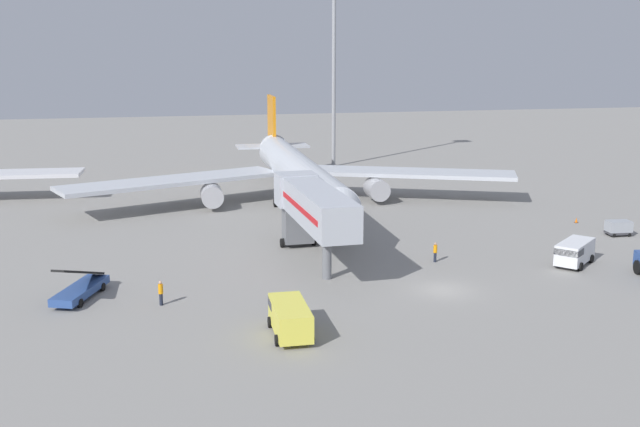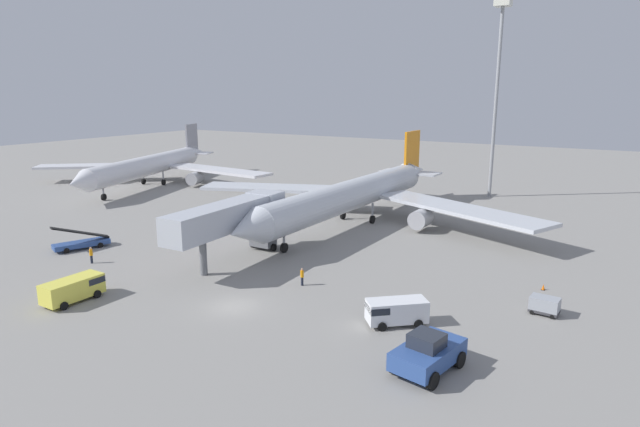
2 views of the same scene
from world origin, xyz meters
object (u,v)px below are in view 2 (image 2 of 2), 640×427
Objects in this scene: ground_crew_worker_foreground at (91,255)px; apron_light_mast at (498,67)px; safety_cone_alpha at (543,287)px; service_van_rear_left at (74,288)px; jet_bridge at (234,217)px; service_van_outer_left at (395,311)px; airplane_at_gate at (356,194)px; ground_crew_worker_midground at (302,276)px; belt_loader_truck at (81,242)px; baggage_cart_rear_right at (545,305)px; airplane_background at (151,165)px; pushback_tug at (428,353)px.

ground_crew_worker_foreground is 66.21m from apron_light_mast.
apron_light_mast is (-14.86, 41.41, 20.73)m from safety_cone_alpha.
service_van_rear_left is 2.89× the size of ground_crew_worker_foreground.
safety_cone_alpha is (28.94, 7.78, -4.45)m from jet_bridge.
service_van_outer_left is at bearing -83.44° from apron_light_mast.
ground_crew_worker_midground is at bearing -74.14° from airplane_at_gate.
belt_loader_truck is at bearing -163.10° from jet_bridge.
safety_cone_alpha is (8.54, 13.53, -0.86)m from service_van_outer_left.
baggage_cart_rear_right is at bearing 9.02° from belt_loader_truck.
jet_bridge is at bearing -32.80° from airplane_background.
airplane_background is (-72.20, 20.09, 3.45)m from safety_cone_alpha.
service_van_rear_left is (-29.61, -4.24, -0.10)m from pushback_tug.
airplane_at_gate reaches higher than service_van_outer_left.
airplane_at_gate is at bearing 151.83° from safety_cone_alpha.
apron_light_mast reaches higher than service_van_outer_left.
jet_bridge reaches higher than safety_cone_alpha.
belt_loader_truck is at bearing 172.44° from pushback_tug.
service_van_outer_left is 16.02m from safety_cone_alpha.
jet_bridge is 7.10× the size of baggage_cart_rear_right.
belt_loader_truck is 6.11m from ground_crew_worker_foreground.
jet_bridge is 21.49m from service_van_outer_left.
ground_crew_worker_foreground is at bearing -49.29° from airplane_background.
apron_light_mast reaches higher than belt_loader_truck.
service_van_outer_left is 2.84× the size of ground_crew_worker_midground.
apron_light_mast is (-6.32, 54.94, 19.87)m from service_van_outer_left.
service_van_rear_left is at bearing -106.25° from apron_light_mast.
service_van_outer_left reaches higher than safety_cone_alpha.
jet_bridge is at bearing -97.90° from airplane_at_gate.
service_van_rear_left is 0.16× the size of apron_light_mast.
airplane_background is (-73.11, 25.71, 2.93)m from baggage_cart_rear_right.
airplane_at_gate is 33.32m from baggage_cart_rear_right.
pushback_tug is at bearing -79.82° from apron_light_mast.
airplane_at_gate reaches higher than ground_crew_worker_foreground.
service_van_outer_left reaches higher than baggage_cart_rear_right.
apron_light_mast reaches higher than ground_crew_worker_midground.
airplane_background is at bearing 150.27° from pushback_tug.
ground_crew_worker_midground is (-20.01, -4.52, 0.09)m from baggage_cart_rear_right.
pushback_tug is at bearing -4.50° from ground_crew_worker_foreground.
ground_crew_worker_foreground is at bearing -114.69° from apron_light_mast.
airplane_at_gate is 46.68m from airplane_background.
belt_loader_truck is 0.13× the size of airplane_background.
jet_bridge is 16.40m from service_van_rear_left.
jet_bridge is at bearing 156.07° from pushback_tug.
service_van_rear_left is 10.42m from ground_crew_worker_foreground.
airplane_at_gate is at bearing -111.92° from apron_light_mast.
baggage_cart_rear_right is 53.56m from apron_light_mast.
belt_loader_truck is 27.74m from ground_crew_worker_midground.
pushback_tug is 10.85× the size of safety_cone_alpha.
airplane_at_gate reaches higher than belt_loader_truck.
apron_light_mast reaches higher than airplane_background.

